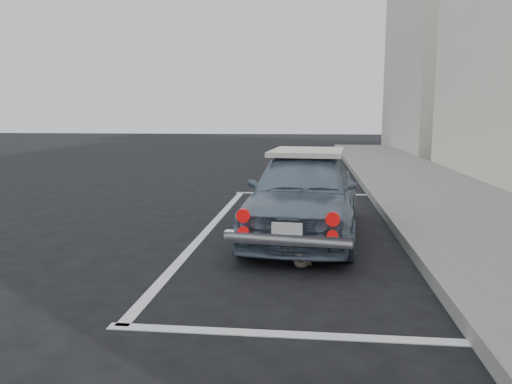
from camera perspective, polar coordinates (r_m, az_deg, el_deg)
ground at (r=4.53m, az=-1.81°, el=-13.12°), size 80.00×80.00×0.00m
building_far at (r=24.94m, az=20.16°, el=13.62°), size 3.50×10.00×8.00m
pline_rear at (r=4.03m, az=4.48°, el=-15.97°), size 3.00×0.12×0.01m
pline_front at (r=10.79m, az=5.67°, el=-0.21°), size 3.00×0.12×0.01m
pline_side at (r=7.51m, az=-5.42°, el=-4.21°), size 0.12×7.00×0.01m
retro_coupe at (r=7.01m, az=5.54°, el=-0.02°), size 1.75×3.71×1.22m
cat at (r=5.62m, az=5.28°, el=-7.63°), size 0.25×0.42×0.23m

